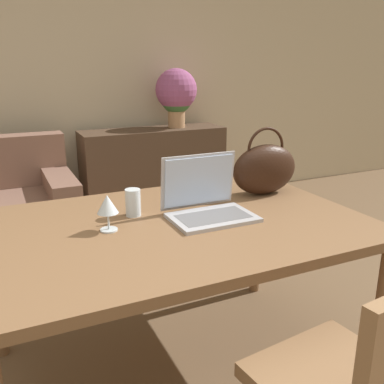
{
  "coord_description": "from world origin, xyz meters",
  "views": [
    {
      "loc": [
        -0.49,
        -0.93,
        1.36
      ],
      "look_at": [
        0.23,
        0.59,
        0.85
      ],
      "focal_mm": 40.0,
      "sensor_mm": 36.0,
      "label": 1
    }
  ],
  "objects_px": {
    "drinking_glass": "(133,203)",
    "wine_glass": "(107,206)",
    "flower_vase": "(176,94)",
    "laptop": "(206,200)",
    "handbag": "(265,169)"
  },
  "relations": [
    {
      "from": "drinking_glass",
      "to": "wine_glass",
      "type": "height_order",
      "value": "wine_glass"
    },
    {
      "from": "drinking_glass",
      "to": "flower_vase",
      "type": "height_order",
      "value": "flower_vase"
    },
    {
      "from": "laptop",
      "to": "handbag",
      "type": "height_order",
      "value": "handbag"
    },
    {
      "from": "laptop",
      "to": "flower_vase",
      "type": "xyz_separation_m",
      "value": [
        0.77,
        2.12,
        0.29
      ]
    },
    {
      "from": "drinking_glass",
      "to": "flower_vase",
      "type": "bearing_deg",
      "value": 62.16
    },
    {
      "from": "laptop",
      "to": "drinking_glass",
      "type": "relative_size",
      "value": 2.97
    },
    {
      "from": "handbag",
      "to": "laptop",
      "type": "bearing_deg",
      "value": -159.22
    },
    {
      "from": "laptop",
      "to": "drinking_glass",
      "type": "xyz_separation_m",
      "value": [
        -0.29,
        0.12,
        -0.01
      ]
    },
    {
      "from": "laptop",
      "to": "wine_glass",
      "type": "relative_size",
      "value": 2.39
    },
    {
      "from": "drinking_glass",
      "to": "wine_glass",
      "type": "bearing_deg",
      "value": -138.42
    },
    {
      "from": "drinking_glass",
      "to": "handbag",
      "type": "distance_m",
      "value": 0.69
    },
    {
      "from": "handbag",
      "to": "drinking_glass",
      "type": "bearing_deg",
      "value": -177.53
    },
    {
      "from": "laptop",
      "to": "handbag",
      "type": "distance_m",
      "value": 0.44
    },
    {
      "from": "wine_glass",
      "to": "flower_vase",
      "type": "distance_m",
      "value": 2.45
    },
    {
      "from": "laptop",
      "to": "handbag",
      "type": "relative_size",
      "value": 0.99
    }
  ]
}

